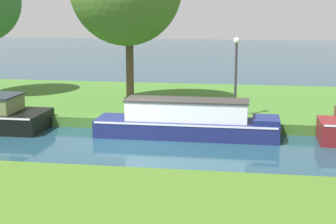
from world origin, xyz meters
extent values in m
plane|color=#1C3E4D|center=(0.00, 0.00, 0.00)|extent=(120.00, 120.00, 0.00)
cube|color=#3D6D27|center=(0.00, 7.00, 0.20)|extent=(72.00, 10.00, 0.40)
cube|color=navy|center=(2.03, 1.20, 0.32)|extent=(6.66, 1.57, 0.64)
cube|color=white|center=(2.03, 1.20, 0.60)|extent=(6.52, 1.60, 0.07)
cube|color=white|center=(2.04, 1.20, 0.98)|extent=(4.37, 1.19, 0.70)
cube|color=#34302D|center=(2.04, 1.20, 1.36)|extent=(4.47, 1.25, 0.06)
cube|color=navy|center=(4.89, 1.20, 0.73)|extent=(0.94, 1.32, 0.18)
cylinder|color=brown|center=(-1.13, 5.72, 2.27)|extent=(0.35, 0.35, 3.74)
cylinder|color=#333338|center=(3.71, 3.18, 1.84)|extent=(0.10, 0.10, 2.88)
sphere|color=white|center=(3.71, 3.18, 3.40)|extent=(0.24, 0.24, 0.24)
cylinder|color=brown|center=(7.46, 2.46, 0.74)|extent=(0.14, 0.14, 0.69)
camera|label=1|loc=(4.32, -17.33, 4.68)|focal=55.98mm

